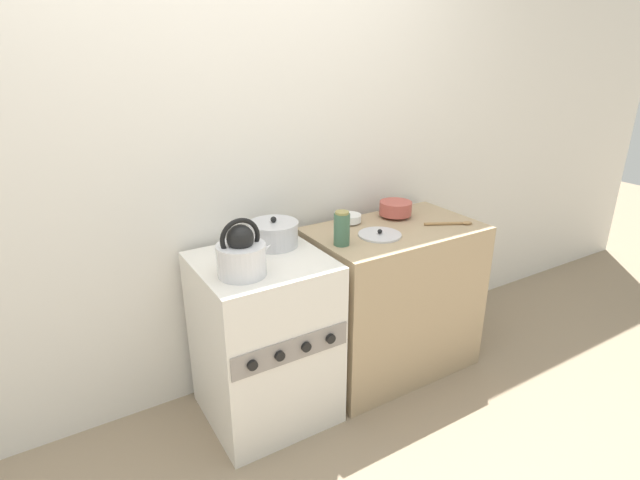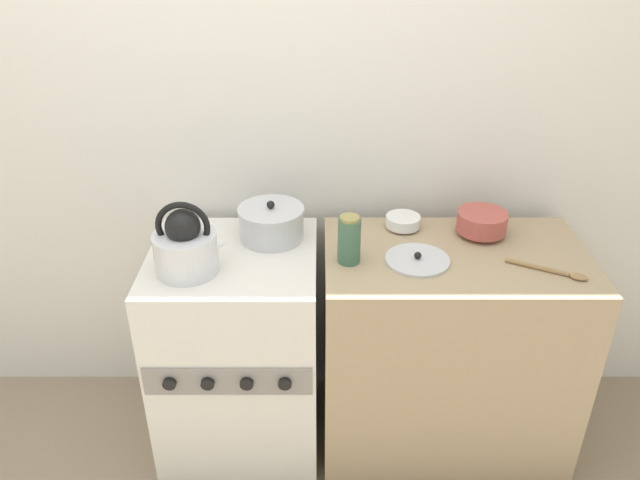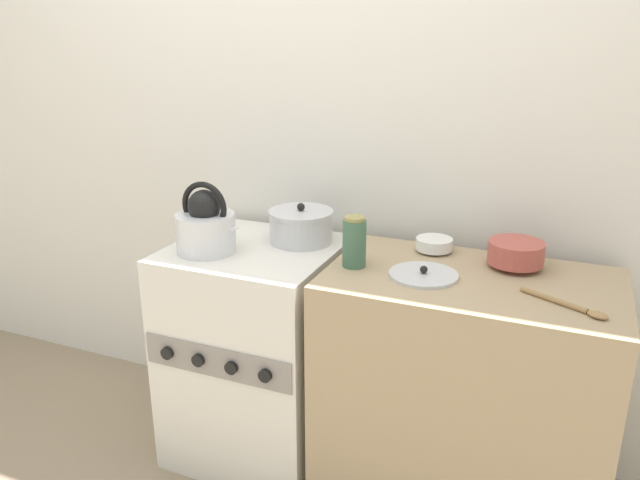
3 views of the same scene
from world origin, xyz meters
The scene contains 11 objects.
ground_plane centered at (0.00, 0.00, 0.00)m, with size 12.00×12.00×0.00m, color gray.
wall_back centered at (0.00, 0.62, 1.25)m, with size 7.00×0.06×2.50m.
stove centered at (0.00, 0.28, 0.41)m, with size 0.57×0.57×0.82m.
counter centered at (0.76, 0.27, 0.41)m, with size 0.89×0.54×0.83m.
kettle centered at (-0.13, 0.18, 0.91)m, with size 0.25×0.20×0.25m.
cooking_pot centered at (0.13, 0.40, 0.88)m, with size 0.23×0.23×0.14m.
enamel_bowl centered at (0.87, 0.41, 0.88)m, with size 0.18×0.18×0.09m.
small_ceramic_bowl centered at (0.60, 0.46, 0.86)m, with size 0.12×0.12×0.05m.
storage_jar centered at (0.39, 0.22, 0.91)m, with size 0.08×0.08×0.16m.
loose_pot_lid centered at (0.62, 0.22, 0.83)m, with size 0.21×0.21×0.03m.
wooden_spoon centered at (1.05, 0.15, 0.84)m, with size 0.24×0.14×0.02m.
Camera 1 is at (-0.83, -1.59, 1.71)m, focal length 28.00 mm.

